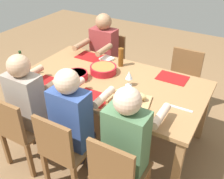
{
  "coord_description": "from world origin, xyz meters",
  "views": [
    {
      "loc": [
        1.2,
        -2.07,
        2.14
      ],
      "look_at": [
        0.0,
        0.0,
        0.63
      ],
      "focal_mm": 41.95,
      "sensor_mm": 36.0,
      "label": 1
    }
  ],
  "objects_px": {
    "chair_near_right": "(117,173)",
    "napkin_stack": "(107,59)",
    "diner_near_center": "(74,118)",
    "chair_near_center": "(63,149)",
    "serving_bowl_fruit": "(103,69)",
    "dining_table": "(112,86)",
    "wine_bottle": "(23,67)",
    "cutting_board": "(129,99)",
    "diner_near_right": "(128,139)",
    "diner_far_left": "(102,52)",
    "wine_glass": "(129,76)",
    "diner_near_left": "(30,101)",
    "serving_bowl_pasta": "(77,75)",
    "chair_far_left": "(109,61)",
    "beer_bottle": "(121,57)",
    "bread_loaf": "(129,95)",
    "chair_near_left": "(19,128)",
    "chair_far_right": "(182,79)"
  },
  "relations": [
    {
      "from": "chair_near_right",
      "to": "napkin_stack",
      "type": "bearing_deg",
      "value": 123.84
    },
    {
      "from": "diner_near_center",
      "to": "napkin_stack",
      "type": "bearing_deg",
      "value": 105.99
    },
    {
      "from": "chair_near_right",
      "to": "chair_near_center",
      "type": "height_order",
      "value": "same"
    },
    {
      "from": "chair_near_center",
      "to": "diner_near_center",
      "type": "height_order",
      "value": "diner_near_center"
    },
    {
      "from": "serving_bowl_fruit",
      "to": "dining_table",
      "type": "bearing_deg",
      "value": -31.64
    },
    {
      "from": "wine_bottle",
      "to": "cutting_board",
      "type": "bearing_deg",
      "value": 6.85
    },
    {
      "from": "diner_near_right",
      "to": "diner_near_center",
      "type": "xyz_separation_m",
      "value": [
        -0.54,
        0.0,
        0.0
      ]
    },
    {
      "from": "diner_far_left",
      "to": "wine_glass",
      "type": "height_order",
      "value": "diner_far_left"
    },
    {
      "from": "diner_far_left",
      "to": "cutting_board",
      "type": "distance_m",
      "value": 1.25
    },
    {
      "from": "cutting_board",
      "to": "diner_near_center",
      "type": "bearing_deg",
      "value": -126.72
    },
    {
      "from": "chair_near_right",
      "to": "chair_near_center",
      "type": "xyz_separation_m",
      "value": [
        -0.54,
        0.0,
        0.0
      ]
    },
    {
      "from": "chair_near_right",
      "to": "diner_near_left",
      "type": "bearing_deg",
      "value": 170.3
    },
    {
      "from": "chair_near_right",
      "to": "serving_bowl_pasta",
      "type": "xyz_separation_m",
      "value": [
        -0.88,
        0.7,
        0.3
      ]
    },
    {
      "from": "diner_near_right",
      "to": "diner_near_left",
      "type": "distance_m",
      "value": 1.07
    },
    {
      "from": "wine_bottle",
      "to": "napkin_stack",
      "type": "distance_m",
      "value": 0.99
    },
    {
      "from": "napkin_stack",
      "to": "diner_far_left",
      "type": "bearing_deg",
      "value": 131.09
    },
    {
      "from": "chair_far_left",
      "to": "wine_glass",
      "type": "height_order",
      "value": "wine_glass"
    },
    {
      "from": "serving_bowl_pasta",
      "to": "cutting_board",
      "type": "bearing_deg",
      "value": -6.99
    },
    {
      "from": "chair_near_center",
      "to": "beer_bottle",
      "type": "distance_m",
      "value": 1.26
    },
    {
      "from": "diner_near_right",
      "to": "beer_bottle",
      "type": "distance_m",
      "value": 1.2
    },
    {
      "from": "bread_loaf",
      "to": "wine_bottle",
      "type": "relative_size",
      "value": 1.1
    },
    {
      "from": "serving_bowl_fruit",
      "to": "napkin_stack",
      "type": "distance_m",
      "value": 0.33
    },
    {
      "from": "chair_near_left",
      "to": "napkin_stack",
      "type": "distance_m",
      "value": 1.31
    },
    {
      "from": "dining_table",
      "to": "chair_near_center",
      "type": "distance_m",
      "value": 0.87
    },
    {
      "from": "chair_far_right",
      "to": "diner_near_center",
      "type": "height_order",
      "value": "diner_near_center"
    },
    {
      "from": "diner_far_left",
      "to": "cutting_board",
      "type": "xyz_separation_m",
      "value": [
        0.86,
        -0.91,
        0.05
      ]
    },
    {
      "from": "chair_near_right",
      "to": "bread_loaf",
      "type": "distance_m",
      "value": 0.73
    },
    {
      "from": "serving_bowl_fruit",
      "to": "napkin_stack",
      "type": "xyz_separation_m",
      "value": [
        -0.13,
        0.3,
        -0.03
      ]
    },
    {
      "from": "chair_near_left",
      "to": "serving_bowl_fruit",
      "type": "xyz_separation_m",
      "value": [
        0.36,
        0.96,
        0.3
      ]
    },
    {
      "from": "cutting_board",
      "to": "bread_loaf",
      "type": "distance_m",
      "value": 0.06
    },
    {
      "from": "beer_bottle",
      "to": "cutting_board",
      "type": "bearing_deg",
      "value": -55.08
    },
    {
      "from": "dining_table",
      "to": "serving_bowl_pasta",
      "type": "distance_m",
      "value": 0.39
    },
    {
      "from": "serving_bowl_fruit",
      "to": "wine_bottle",
      "type": "distance_m",
      "value": 0.87
    },
    {
      "from": "chair_far_left",
      "to": "diner_near_center",
      "type": "height_order",
      "value": "diner_near_center"
    },
    {
      "from": "chair_near_center",
      "to": "diner_far_left",
      "type": "bearing_deg",
      "value": 109.42
    },
    {
      "from": "chair_far_right",
      "to": "napkin_stack",
      "type": "bearing_deg",
      "value": -152.25
    },
    {
      "from": "wine_bottle",
      "to": "diner_far_left",
      "type": "bearing_deg",
      "value": 71.4
    },
    {
      "from": "wine_bottle",
      "to": "diner_near_right",
      "type": "bearing_deg",
      "value": -11.42
    },
    {
      "from": "diner_far_left",
      "to": "wine_bottle",
      "type": "relative_size",
      "value": 4.14
    },
    {
      "from": "chair_far_right",
      "to": "bread_loaf",
      "type": "distance_m",
      "value": 1.16
    },
    {
      "from": "diner_far_left",
      "to": "wine_bottle",
      "type": "distance_m",
      "value": 1.12
    },
    {
      "from": "chair_far_right",
      "to": "bread_loaf",
      "type": "bearing_deg",
      "value": -101.07
    },
    {
      "from": "dining_table",
      "to": "diner_far_left",
      "type": "relative_size",
      "value": 1.63
    },
    {
      "from": "serving_bowl_pasta",
      "to": "cutting_board",
      "type": "height_order",
      "value": "serving_bowl_pasta"
    },
    {
      "from": "wine_glass",
      "to": "napkin_stack",
      "type": "relative_size",
      "value": 1.19
    },
    {
      "from": "chair_near_center",
      "to": "serving_bowl_pasta",
      "type": "xyz_separation_m",
      "value": [
        -0.34,
        0.7,
        0.3
      ]
    },
    {
      "from": "chair_far_right",
      "to": "bread_loaf",
      "type": "relative_size",
      "value": 2.66
    },
    {
      "from": "diner_near_left",
      "to": "chair_far_right",
      "type": "bearing_deg",
      "value": 54.81
    },
    {
      "from": "serving_bowl_pasta",
      "to": "wine_bottle",
      "type": "bearing_deg",
      "value": -157.47
    },
    {
      "from": "diner_near_left",
      "to": "diner_near_center",
      "type": "bearing_deg",
      "value": 0.0
    }
  ]
}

